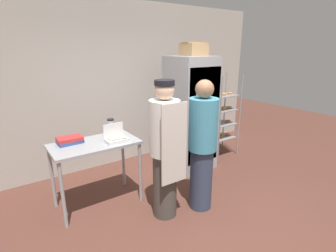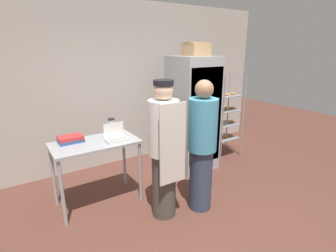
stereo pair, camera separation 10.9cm
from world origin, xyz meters
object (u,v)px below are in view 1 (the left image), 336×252
(blender_pitcher, at_px, (111,129))
(person_customer, at_px, (202,146))
(baking_rack, at_px, (222,116))
(donut_box, at_px, (116,139))
(refrigerator, at_px, (191,114))
(cardboard_storage_box, at_px, (194,49))
(person_baker, at_px, (165,149))
(binder_stack, at_px, (70,140))

(blender_pitcher, bearing_deg, person_customer, -49.18)
(baking_rack, height_order, donut_box, baking_rack)
(refrigerator, bearing_deg, blender_pitcher, -174.68)
(baking_rack, xyz_separation_m, person_customer, (-1.59, -1.15, 0.09))
(cardboard_storage_box, bearing_deg, donut_box, -165.80)
(cardboard_storage_box, height_order, person_baker, cardboard_storage_box)
(blender_pitcher, xyz_separation_m, cardboard_storage_box, (1.62, 0.18, 1.06))
(baking_rack, distance_m, donut_box, 2.49)
(binder_stack, bearing_deg, person_customer, -36.84)
(donut_box, relative_size, person_baker, 0.16)
(refrigerator, xyz_separation_m, baking_rack, (0.86, 0.05, -0.19))
(baking_rack, distance_m, cardboard_storage_box, 1.51)
(refrigerator, bearing_deg, binder_stack, -177.99)
(baking_rack, bearing_deg, cardboard_storage_box, -179.09)
(cardboard_storage_box, bearing_deg, binder_stack, -177.15)
(blender_pitcher, relative_size, person_baker, 0.15)
(person_baker, bearing_deg, person_customer, -14.52)
(blender_pitcher, relative_size, person_customer, 0.15)
(binder_stack, xyz_separation_m, person_customer, (1.38, -1.03, -0.06))
(refrigerator, distance_m, binder_stack, 2.11)
(baking_rack, bearing_deg, binder_stack, -177.67)
(refrigerator, relative_size, baking_rack, 1.21)
(donut_box, xyz_separation_m, binder_stack, (-0.52, 0.31, -0.01))
(cardboard_storage_box, bearing_deg, refrigerator, -149.92)
(refrigerator, height_order, blender_pitcher, refrigerator)
(blender_pitcher, distance_m, person_baker, 0.91)
(binder_stack, relative_size, cardboard_storage_box, 0.83)
(refrigerator, xyz_separation_m, blender_pitcher, (-1.56, -0.15, 0.04))
(person_baker, bearing_deg, donut_box, 121.58)
(cardboard_storage_box, bearing_deg, person_customer, -124.52)
(person_baker, bearing_deg, binder_stack, 134.30)
(cardboard_storage_box, relative_size, person_baker, 0.22)
(binder_stack, bearing_deg, refrigerator, 2.01)
(donut_box, bearing_deg, person_baker, -58.42)
(refrigerator, bearing_deg, baking_rack, 3.09)
(binder_stack, height_order, person_customer, person_customer)
(baking_rack, height_order, person_baker, person_baker)
(refrigerator, bearing_deg, person_baker, -141.32)
(refrigerator, relative_size, person_customer, 1.13)
(person_baker, bearing_deg, blender_pitcher, 111.89)
(blender_pitcher, distance_m, person_customer, 1.28)
(cardboard_storage_box, bearing_deg, blender_pitcher, -173.69)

